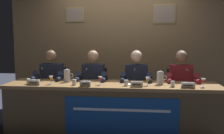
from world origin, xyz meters
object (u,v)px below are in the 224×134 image
chair_far_left (55,94)px  water_cup_center_left (74,83)px  chair_center_right (136,96)px  chair_far_right (179,97)px  panelist_center_right (136,82)px  conference_table (112,101)px  microphone_far_right (188,80)px  nameplate_far_left (34,82)px  microphone_center_right (134,79)px  panelist_far_right (181,83)px  juice_glass_center_right (148,80)px  water_cup_center_right (126,83)px  panelist_far_left (51,80)px  nameplate_far_right (188,85)px  water_cup_far_right (173,84)px  nameplate_center_left (85,84)px  water_cup_far_left (29,82)px  water_pitcher_right_side (160,78)px  document_stack_center_right (133,84)px  juice_glass_far_left (51,78)px  juice_glass_center_left (100,79)px  microphone_center_left (85,79)px  panelist_center_left (93,81)px  juice_glass_far_right (203,81)px  water_pitcher_left_side (67,76)px  nameplate_center_right (137,84)px  chair_center_left (95,95)px

chair_far_left → water_cup_center_left: chair_far_left is taller
chair_center_right → chair_far_right: 0.72m
panelist_center_right → conference_table: bearing=-128.0°
microphone_far_right → nameplate_far_left: bearing=-173.3°
chair_center_right → panelist_center_right: panelist_center_right is taller
microphone_center_right → panelist_far_right: panelist_far_right is taller
juice_glass_center_right → water_cup_center_right: (-0.30, -0.06, -0.05)m
panelist_far_left → water_cup_center_left: panelist_far_left is taller
panelist_center_right → nameplate_far_right: panelist_center_right is taller
juice_glass_center_right → water_cup_far_right: 0.36m
nameplate_far_left → nameplate_center_left: same height
chair_far_right → nameplate_center_left: bearing=-150.0°
chair_center_right → microphone_far_right: 1.00m
panelist_far_left → juice_glass_center_right: size_ratio=9.97×
water_cup_center_left → chair_far_right: size_ratio=0.09×
water_cup_far_left → water_pitcher_right_side: water_pitcher_right_side is taller
water_cup_far_right → document_stack_center_right: bearing=169.7°
juice_glass_far_left → microphone_far_right: (2.01, 0.17, -0.01)m
juice_glass_center_left → water_pitcher_right_side: bearing=8.2°
conference_table → microphone_center_left: size_ratio=14.75×
microphone_far_right → water_cup_center_right: bearing=-168.2°
panelist_center_left → microphone_center_right: 0.77m
nameplate_center_left → chair_far_right: (1.43, 0.83, -0.35)m
chair_far_left → water_cup_far_right: size_ratio=10.69×
water_pitcher_right_side → juice_glass_far_left: bearing=-174.6°
conference_table → microphone_center_right: size_ratio=14.75×
nameplate_far_right → juice_glass_far_right: size_ratio=1.52×
juice_glass_center_right → microphone_far_right: microphone_far_right is taller
chair_center_right → water_pitcher_left_side: (-1.08, -0.48, 0.40)m
juice_glass_far_left → water_cup_far_right: juice_glass_far_left is taller
nameplate_center_right → juice_glass_far_right: 0.93m
panelist_center_right → chair_center_left: bearing=164.5°
microphone_center_right → chair_far_left: bearing=159.6°
juice_glass_far_left → panelist_center_right: bearing=22.0°
panelist_center_left → panelist_center_right: (0.72, 0.00, 0.00)m
nameplate_far_left → water_pitcher_right_side: (1.84, 0.24, 0.05)m
panelist_center_right → document_stack_center_right: 0.44m
panelist_center_right → water_pitcher_right_side: 0.52m
chair_center_left → chair_far_right: bearing=0.0°
chair_far_left → microphone_center_left: microphone_center_left is taller
water_cup_center_right → water_cup_far_right: size_ratio=1.00×
water_cup_far_left → nameplate_far_right: (2.31, -0.07, 0.00)m
conference_table → chair_center_right: 0.75m
nameplate_center_left → panelist_center_right: panelist_center_right is taller
chair_center_right → juice_glass_center_right: 0.79m
chair_far_left → water_cup_center_right: bearing=-28.9°
water_cup_center_left → water_pitcher_right_side: (1.25, 0.19, 0.06)m
document_stack_center_right → water_cup_center_left: bearing=-173.0°
conference_table → chair_far_left: 1.27m
water_cup_center_left → microphone_far_right: microphone_far_right is taller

